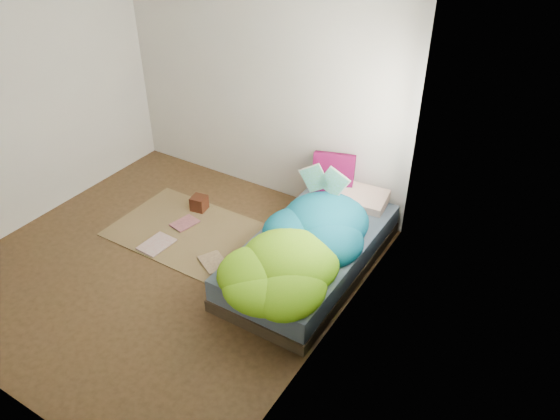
% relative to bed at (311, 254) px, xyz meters
% --- Properties ---
extents(ground, '(3.50, 3.50, 0.00)m').
position_rel_bed_xyz_m(ground, '(-1.22, -0.72, -0.17)').
color(ground, '#3F2D18').
rests_on(ground, ground).
extents(room_walls, '(3.54, 3.54, 2.62)m').
position_rel_bed_xyz_m(room_walls, '(-1.21, -0.71, 1.46)').
color(room_walls, silver).
rests_on(room_walls, ground).
extents(bed, '(1.00, 2.00, 0.34)m').
position_rel_bed_xyz_m(bed, '(0.00, 0.00, 0.00)').
color(bed, '#33291C').
rests_on(bed, ground).
extents(duvet, '(0.96, 1.84, 0.34)m').
position_rel_bed_xyz_m(duvet, '(0.00, -0.22, 0.34)').
color(duvet, '#075D78').
rests_on(duvet, bed).
extents(rug, '(1.60, 1.10, 0.01)m').
position_rel_bed_xyz_m(rug, '(-1.37, -0.17, -0.16)').
color(rug, brown).
rests_on(rug, ground).
extents(pillow_floral, '(0.57, 0.39, 0.12)m').
position_rel_bed_xyz_m(pillow_floral, '(0.12, 0.81, 0.23)').
color(pillow_floral, beige).
rests_on(pillow_floral, bed).
extents(pillow_magenta, '(0.45, 0.27, 0.43)m').
position_rel_bed_xyz_m(pillow_magenta, '(-0.23, 0.87, 0.39)').
color(pillow_magenta, '#4B0529').
rests_on(pillow_magenta, bed).
extents(open_book, '(0.42, 0.15, 0.25)m').
position_rel_bed_xyz_m(open_book, '(-0.14, 0.47, 0.64)').
color(open_book, '#2B7D29').
rests_on(open_book, duvet).
extents(wooden_box, '(0.18, 0.18, 0.16)m').
position_rel_bed_xyz_m(wooden_box, '(-1.55, 0.23, -0.08)').
color(wooden_box, '#351A0C').
rests_on(wooden_box, rug).
extents(floor_book_a, '(0.27, 0.36, 0.03)m').
position_rel_bed_xyz_m(floor_book_a, '(-1.62, -0.53, -0.14)').
color(floor_book_a, beige).
rests_on(floor_book_a, rug).
extents(floor_book_b, '(0.26, 0.31, 0.03)m').
position_rel_bed_xyz_m(floor_book_b, '(-1.60, -0.07, -0.14)').
color(floor_book_b, '#C87377').
rests_on(floor_book_b, rug).
extents(floor_book_c, '(0.37, 0.34, 0.02)m').
position_rel_bed_xyz_m(floor_book_c, '(-0.88, -0.55, -0.14)').
color(floor_book_c, tan).
rests_on(floor_book_c, rug).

